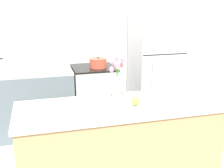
% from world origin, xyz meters
% --- Properties ---
extents(back_wall, '(5.20, 0.08, 2.70)m').
position_xyz_m(back_wall, '(0.00, 2.00, 1.35)').
color(back_wall, silver).
rests_on(back_wall, ground_plane).
extents(kitchen_island, '(1.80, 0.66, 0.92)m').
position_xyz_m(kitchen_island, '(0.00, 0.00, 0.46)').
color(kitchen_island, tan).
rests_on(kitchen_island, ground_plane).
extents(back_counter, '(1.68, 0.60, 0.91)m').
position_xyz_m(back_counter, '(-1.06, 1.60, 0.45)').
color(back_counter, slate).
rests_on(back_counter, ground_plane).
extents(stove_range, '(0.60, 0.61, 0.91)m').
position_xyz_m(stove_range, '(0.10, 1.60, 0.45)').
color(stove_range, '#B2B5B7').
rests_on(stove_range, ground_plane).
extents(refrigerator, '(0.68, 0.67, 1.77)m').
position_xyz_m(refrigerator, '(1.05, 1.60, 0.89)').
color(refrigerator, silver).
rests_on(refrigerator, ground_plane).
extents(flower_vase, '(0.12, 0.16, 0.44)m').
position_xyz_m(flower_vase, '(-0.00, 0.06, 1.08)').
color(flower_vase, silver).
rests_on(flower_vase, kitchen_island).
extents(pear_figurine, '(0.07, 0.07, 0.11)m').
position_xyz_m(pear_figurine, '(0.13, -0.06, 0.96)').
color(pear_figurine, '#9EBC47').
rests_on(pear_figurine, kitchen_island).
extents(plate_setting_left, '(0.32, 0.32, 0.02)m').
position_xyz_m(plate_setting_left, '(-0.49, -0.02, 0.93)').
color(plate_setting_left, beige).
rests_on(plate_setting_left, kitchen_island).
extents(plate_setting_right, '(0.32, 0.32, 0.02)m').
position_xyz_m(plate_setting_right, '(0.49, -0.02, 0.93)').
color(plate_setting_right, beige).
rests_on(plate_setting_right, kitchen_island).
extents(cooking_pot, '(0.24, 0.24, 0.15)m').
position_xyz_m(cooking_pot, '(0.16, 1.55, 0.97)').
color(cooking_pot, '#CC4C38').
rests_on(cooking_pot, stove_range).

